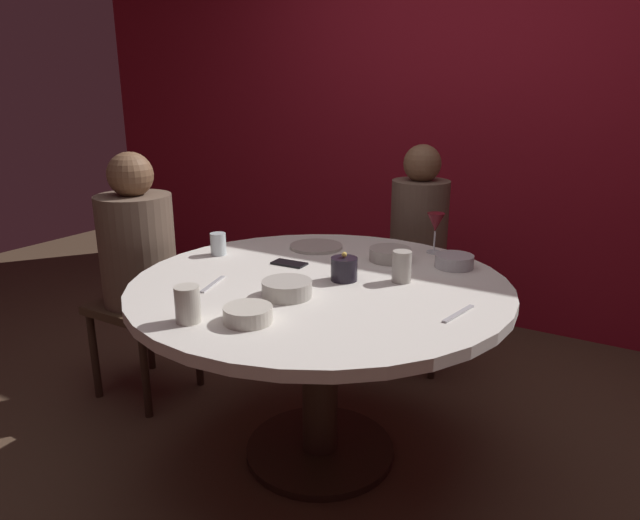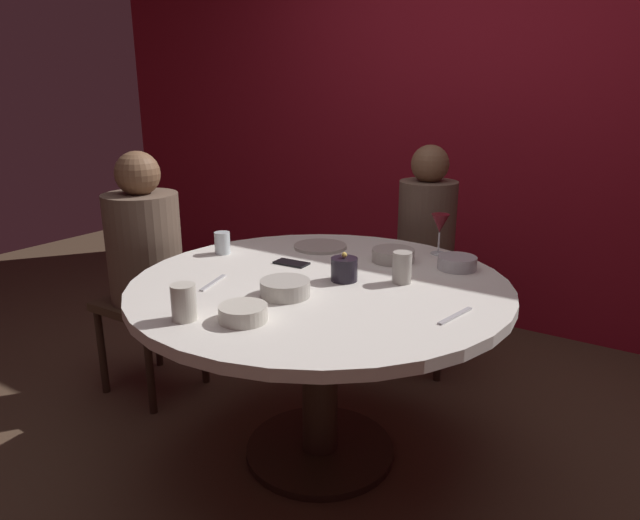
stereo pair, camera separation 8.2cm
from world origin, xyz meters
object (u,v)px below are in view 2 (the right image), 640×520
(seated_diner_left, at_px, (144,248))
(bowl_small_white, at_px, (393,255))
(cup_by_right_diner, at_px, (222,243))
(dinner_plate, at_px, (320,246))
(cup_near_candle, at_px, (184,302))
(cup_by_left_diner, at_px, (402,268))
(candle_holder, at_px, (344,269))
(bowl_salad_center, at_px, (243,313))
(bowl_serving_large, at_px, (457,263))
(bowl_sauce_side, at_px, (285,288))
(dining_table, at_px, (320,316))
(wine_glass, at_px, (440,225))
(cell_phone, at_px, (291,263))
(seated_diner_back, at_px, (426,233))

(seated_diner_left, distance_m, bowl_small_white, 1.15)
(cup_by_right_diner, bearing_deg, bowl_small_white, 24.25)
(dinner_plate, bearing_deg, cup_near_candle, -83.74)
(seated_diner_left, xyz_separation_m, cup_by_left_diner, (1.24, 0.14, 0.08))
(candle_holder, xyz_separation_m, bowl_salad_center, (-0.06, -0.50, -0.02))
(dinner_plate, xyz_separation_m, bowl_salad_center, (0.26, -0.83, 0.02))
(seated_diner_left, xyz_separation_m, bowl_serving_large, (1.35, 0.42, 0.05))
(bowl_sauce_side, bearing_deg, cup_by_right_diner, 153.04)
(dining_table, xyz_separation_m, dinner_plate, (-0.25, 0.38, 0.15))
(candle_holder, bearing_deg, bowl_serving_large, 50.55)
(cup_near_candle, bearing_deg, wine_glass, 71.21)
(bowl_sauce_side, bearing_deg, seated_diner_left, 168.17)
(cell_phone, bearing_deg, cup_near_candle, 3.15)
(seated_diner_left, relative_size, bowl_small_white, 6.69)
(cup_by_left_diner, bearing_deg, bowl_salad_center, -113.08)
(bowl_small_white, bearing_deg, cup_near_candle, -106.02)
(bowl_salad_center, bearing_deg, bowl_serving_large, 67.18)
(cup_by_left_diner, bearing_deg, wine_glass, 94.02)
(seated_diner_back, relative_size, bowl_serving_large, 7.60)
(cup_by_left_diner, bearing_deg, seated_diner_back, 107.15)
(cell_phone, relative_size, cup_by_right_diner, 1.48)
(cup_near_candle, height_order, cup_by_left_diner, cup_by_left_diner)
(seated_diner_back, bearing_deg, cup_by_left_diner, 17.15)
(seated_diner_back, height_order, dinner_plate, seated_diner_back)
(seated_diner_back, distance_m, cup_near_candle, 1.55)
(seated_diner_left, bearing_deg, bowl_sauce_side, -11.83)
(wine_glass, relative_size, bowl_serving_large, 1.15)
(dinner_plate, relative_size, bowl_sauce_side, 1.37)
(candle_holder, bearing_deg, bowl_sauce_side, -108.67)
(seated_diner_back, height_order, cup_near_candle, seated_diner_back)
(dining_table, distance_m, dinner_plate, 0.48)
(seated_diner_back, height_order, wine_glass, seated_diner_back)
(wine_glass, relative_size, cup_by_right_diner, 1.86)
(seated_diner_left, distance_m, bowl_serving_large, 1.41)
(dining_table, xyz_separation_m, bowl_small_white, (0.12, 0.37, 0.17))
(dining_table, height_order, bowl_salad_center, bowl_salad_center)
(candle_holder, bearing_deg, cup_by_left_diner, 26.31)
(wine_glass, height_order, cup_by_right_diner, wine_glass)
(wine_glass, distance_m, bowl_serving_large, 0.24)
(seated_diner_left, height_order, dinner_plate, seated_diner_left)
(bowl_serving_large, bearing_deg, dinner_plate, -176.50)
(bowl_salad_center, bearing_deg, seated_diner_left, 155.60)
(dining_table, bearing_deg, bowl_salad_center, -88.54)
(bowl_sauce_side, relative_size, cup_by_right_diner, 1.83)
(seated_diner_back, xyz_separation_m, bowl_salad_center, (0.01, -1.45, 0.05))
(dining_table, distance_m, seated_diner_left, 0.98)
(dinner_plate, bearing_deg, cup_by_left_diner, -24.63)
(bowl_small_white, relative_size, cup_by_left_diner, 1.49)
(dinner_plate, xyz_separation_m, bowl_serving_large, (0.62, 0.04, 0.02))
(wine_glass, relative_size, bowl_salad_center, 1.16)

